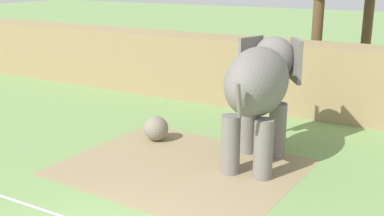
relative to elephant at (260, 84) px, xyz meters
The scene contains 4 objects.
dirt_patch 2.95m from the elephant, 136.23° to the right, with size 5.77×4.75×0.01m, color #937F5B.
embankment_wall 5.26m from the elephant, 101.06° to the left, with size 36.00×1.80×2.45m, color #997F56.
elephant is the anchor object (origin of this frame).
enrichment_ball 3.63m from the elephant, behind, with size 0.74×0.74×0.74m, color gray.
Camera 1 is at (5.35, -5.35, 4.82)m, focal length 44.39 mm.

